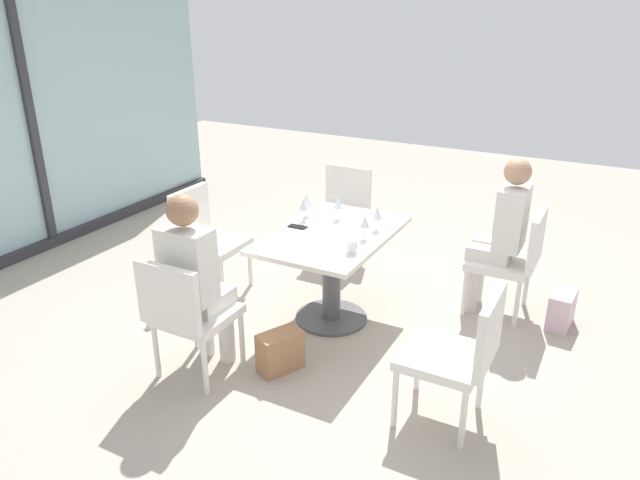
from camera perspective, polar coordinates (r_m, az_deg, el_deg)
ground_plane at (r=4.72m, az=1.08°, el=-7.54°), size 12.00×12.00×0.00m
window_wall_backdrop at (r=6.33m, az=-26.00°, el=9.73°), size 4.82×0.10×2.70m
dining_table_main at (r=4.48m, az=1.13°, el=-1.64°), size 1.21×0.81×0.73m
chair_far_left at (r=3.90m, az=-12.68°, el=-6.64°), size 0.50×0.46×0.87m
chair_front_right at (r=4.82m, az=18.04°, el=-1.45°), size 0.46×0.50×0.87m
chair_near_window at (r=5.10m, az=-10.92°, el=0.59°), size 0.46×0.51×0.87m
chair_far_right at (r=5.62m, az=2.03°, el=3.04°), size 0.50×0.46×0.87m
chair_front_left at (r=3.51m, az=13.26°, el=-10.21°), size 0.46×0.50×0.87m
person_far_left at (r=3.88m, az=-11.90°, el=-3.34°), size 0.39×0.34×1.26m
person_front_right at (r=4.76m, az=17.05°, el=1.03°), size 0.34×0.39×1.26m
wine_glass_0 at (r=4.63m, az=1.75°, el=3.55°), size 0.07×0.07×0.18m
wine_glass_1 at (r=4.43m, az=5.50°, el=2.57°), size 0.07×0.07×0.18m
wine_glass_2 at (r=4.25m, az=4.31°, el=1.78°), size 0.07×0.07×0.18m
wine_glass_3 at (r=4.60m, az=-1.53°, el=3.44°), size 0.07×0.07×0.18m
wine_glass_4 at (r=4.70m, az=-1.25°, el=3.84°), size 0.07×0.07×0.18m
coffee_cup at (r=4.04m, az=3.10°, el=-0.63°), size 0.08×0.08×0.09m
cell_phone_on_table at (r=4.50m, az=-2.15°, el=1.28°), size 0.07×0.15×0.01m
handbag_0 at (r=4.07m, az=-3.83°, el=-10.59°), size 0.34×0.27×0.28m
handbag_1 at (r=4.92m, az=22.13°, el=-6.16°), size 0.31×0.18×0.28m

